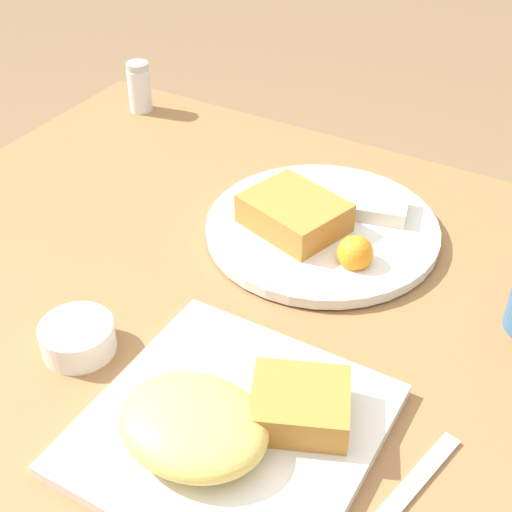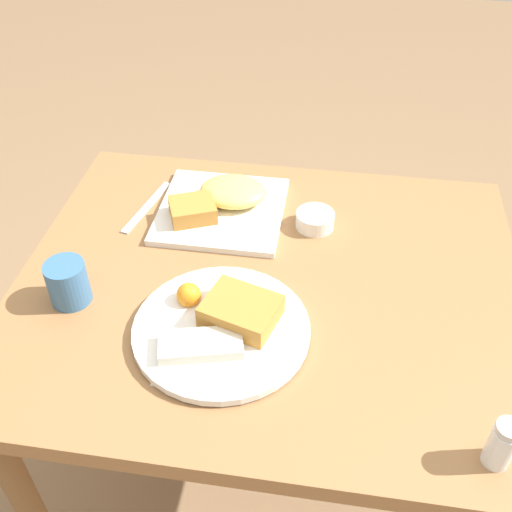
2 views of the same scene
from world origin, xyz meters
TOP-DOWN VIEW (x-y plane):
  - dining_table at (0.00, 0.00)m, footprint 0.94×0.79m
  - menu_card at (0.07, 0.15)m, footprint 0.17×0.24m
  - plate_square_near at (0.13, -0.20)m, footprint 0.26×0.26m
  - plate_oval_far at (0.06, 0.14)m, footprint 0.30×0.30m
  - sauce_ramekin at (-0.07, -0.18)m, footprint 0.08×0.08m
  - salt_shaker at (-0.36, 0.32)m, footprint 0.04×0.04m
  - butter_knife at (0.29, -0.19)m, footprint 0.06×0.19m

SIDE VIEW (x-z plane):
  - dining_table at x=0.00m, z-range 0.27..0.99m
  - menu_card at x=0.07m, z-range 0.72..0.72m
  - butter_knife at x=0.29m, z-range 0.72..0.72m
  - sauce_ramekin at x=-0.07m, z-range 0.72..0.76m
  - plate_oval_far at x=0.06m, z-range 0.71..0.77m
  - plate_square_near at x=0.13m, z-range 0.71..0.77m
  - salt_shaker at x=-0.36m, z-range 0.71..0.80m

